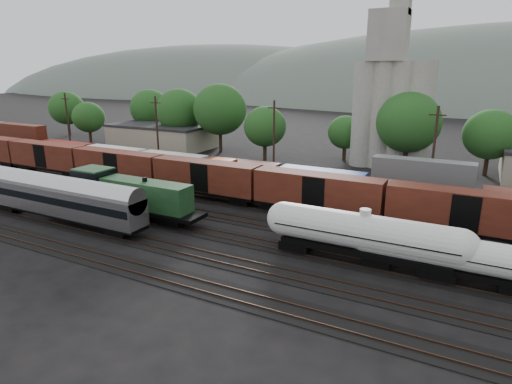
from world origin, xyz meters
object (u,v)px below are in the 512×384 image
at_px(passenger_coach, 59,196).
at_px(grain_silo, 391,102).
at_px(orange_locomotive, 248,177).
at_px(green_locomotive, 124,193).
at_px(tank_car_a, 364,234).

bearing_deg(passenger_coach, grain_silo, 60.16).
distance_m(orange_locomotive, grain_silo, 30.62).
height_order(green_locomotive, grain_silo, grain_silo).
distance_m(tank_car_a, passenger_coach, 32.85).
distance_m(green_locomotive, tank_car_a, 27.81).
height_order(green_locomotive, passenger_coach, passenger_coach).
bearing_deg(passenger_coach, green_locomotive, 47.05).
distance_m(tank_car_a, orange_locomotive, 24.69).
distance_m(green_locomotive, passenger_coach, 6.84).
relative_size(tank_car_a, orange_locomotive, 1.11).
bearing_deg(orange_locomotive, grain_silo, 62.51).
bearing_deg(green_locomotive, orange_locomotive, 61.33).
bearing_deg(orange_locomotive, passenger_coach, -122.73).
xyz_separation_m(green_locomotive, orange_locomotive, (8.20, 15.00, -0.45)).
bearing_deg(tank_car_a, grain_silo, 98.44).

